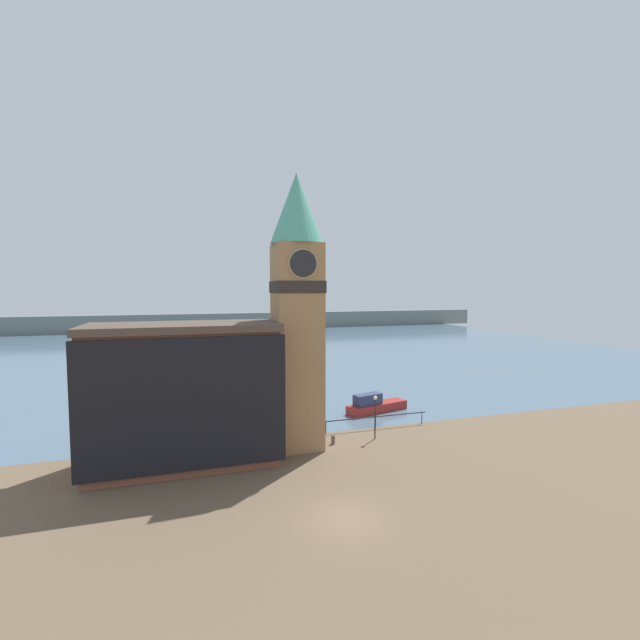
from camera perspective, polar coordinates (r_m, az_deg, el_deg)
The scene contains 9 objects.
ground_plane at distance 25.45m, azimuth 3.34°, elevation -24.87°, with size 160.00×160.00×0.00m, color brown.
water at distance 95.39m, azimuth -12.45°, elevation -3.43°, with size 160.00×120.00×0.00m.
far_shoreline at distance 134.85m, azimuth -13.92°, elevation -0.20°, with size 180.00×3.00×5.00m.
pier_railing at distance 39.19m, azimuth 7.43°, elevation -12.82°, with size 9.90×0.08×1.09m.
clock_tower at distance 32.91m, azimuth -3.09°, elevation 2.19°, with size 4.03×4.03×21.12m.
pier_building at distance 31.93m, azimuth -17.56°, elevation -9.36°, with size 13.14×5.99×9.96m.
boat_near at distance 44.13m, azimuth 7.28°, elevation -11.20°, with size 6.84×3.24×1.96m.
mooring_bollard_near at distance 35.41m, azimuth 1.75°, elevation -15.58°, with size 0.32×0.32×0.75m.
lamp_post at distance 36.16m, azimuth 7.37°, elevation -11.63°, with size 0.32×0.32×3.59m.
Camera 1 is at (-7.91, -20.82, 12.32)m, focal length 24.00 mm.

